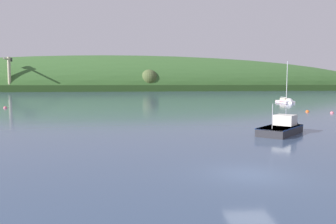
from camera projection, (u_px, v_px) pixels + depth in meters
The scene contains 8 objects.
ground at pixel (250, 174), 18.58m from camera, with size 1400.00×1400.00×0.00m, color #384C6B.
far_shoreline_hill at pixel (131, 90), 218.11m from camera, with size 440.65×102.73×43.20m.
dockside_crane at pixel (9, 75), 183.06m from camera, with size 3.95×12.35×18.20m.
sailboat_midwater_white at pixel (287, 102), 83.32m from camera, with size 2.72×6.58×11.03m.
fishing_boat_moored at pixel (283, 130), 33.37m from camera, with size 5.98×6.31×3.98m.
mooring_buoy_foreground at pixel (307, 112), 57.67m from camera, with size 0.59×0.59×0.67m.
mooring_buoy_midchannel at pixel (332, 113), 55.27m from camera, with size 0.58×0.58×0.66m.
mooring_buoy_far_upstream at pixel (5, 108), 66.21m from camera, with size 0.68×0.68×0.76m.
Camera 1 is at (-5.72, -17.86, 4.93)m, focal length 37.08 mm.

